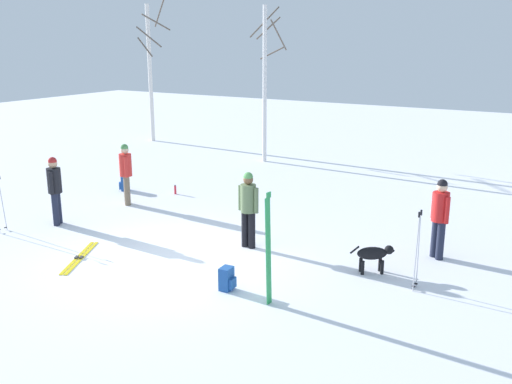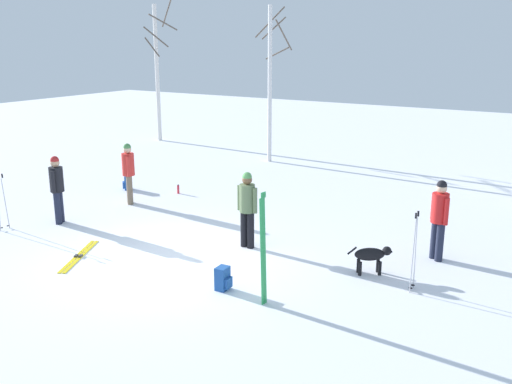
{
  "view_description": "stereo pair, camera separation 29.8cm",
  "coord_description": "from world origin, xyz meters",
  "px_view_note": "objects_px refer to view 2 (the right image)",
  "views": [
    {
      "loc": [
        7.21,
        -8.79,
        4.49
      ],
      "look_at": [
        0.62,
        2.43,
        1.0
      ],
      "focal_mm": 40.15,
      "sensor_mm": 36.0,
      "label": 1
    },
    {
      "loc": [
        7.47,
        -8.63,
        4.49
      ],
      "look_at": [
        0.62,
        2.43,
        1.0
      ],
      "focal_mm": 40.15,
      "sensor_mm": 36.0,
      "label": 2
    }
  ],
  "objects_px": {
    "person_3": "(128,170)",
    "backpack_0": "(128,183)",
    "ski_poles_1": "(2,200)",
    "birch_tree_0": "(157,70)",
    "person_0": "(247,205)",
    "person_2": "(57,185)",
    "ski_poles_0": "(414,249)",
    "backpack_1": "(223,279)",
    "birch_tree_1": "(270,80)",
    "dog": "(372,255)",
    "ski_pair_lying_0": "(79,256)",
    "ski_pair_planted_0": "(263,250)",
    "person_1": "(439,215)",
    "water_bottle_0": "(178,189)"
  },
  "relations": [
    {
      "from": "ski_poles_1",
      "to": "birch_tree_0",
      "type": "height_order",
      "value": "birch_tree_0"
    },
    {
      "from": "person_0",
      "to": "person_2",
      "type": "bearing_deg",
      "value": -168.3
    },
    {
      "from": "ski_pair_lying_0",
      "to": "ski_poles_1",
      "type": "distance_m",
      "value": 3.03
    },
    {
      "from": "person_2",
      "to": "ski_pair_lying_0",
      "type": "height_order",
      "value": "person_2"
    },
    {
      "from": "birch_tree_0",
      "to": "birch_tree_1",
      "type": "distance_m",
      "value": 6.71
    },
    {
      "from": "birch_tree_0",
      "to": "backpack_1",
      "type": "bearing_deg",
      "value": -45.12
    },
    {
      "from": "person_0",
      "to": "ski_poles_0",
      "type": "height_order",
      "value": "person_0"
    },
    {
      "from": "person_3",
      "to": "ski_pair_planted_0",
      "type": "height_order",
      "value": "ski_pair_planted_0"
    },
    {
      "from": "ski_pair_planted_0",
      "to": "ski_pair_lying_0",
      "type": "bearing_deg",
      "value": -178.6
    },
    {
      "from": "ski_poles_0",
      "to": "backpack_0",
      "type": "xyz_separation_m",
      "value": [
        -9.64,
        2.61,
        -0.59
      ]
    },
    {
      "from": "ski_poles_0",
      "to": "birch_tree_1",
      "type": "xyz_separation_m",
      "value": [
        -8.06,
        8.58,
        2.22
      ]
    },
    {
      "from": "person_0",
      "to": "ski_poles_1",
      "type": "xyz_separation_m",
      "value": [
        -5.67,
        -2.09,
        -0.24
      ]
    },
    {
      "from": "person_2",
      "to": "ski_poles_1",
      "type": "xyz_separation_m",
      "value": [
        -0.72,
        -1.06,
        -0.24
      ]
    },
    {
      "from": "ski_pair_lying_0",
      "to": "backpack_1",
      "type": "distance_m",
      "value": 3.58
    },
    {
      "from": "person_0",
      "to": "ski_pair_lying_0",
      "type": "height_order",
      "value": "person_0"
    },
    {
      "from": "person_0",
      "to": "backpack_1",
      "type": "height_order",
      "value": "person_0"
    },
    {
      "from": "person_3",
      "to": "backpack_0",
      "type": "relative_size",
      "value": 3.9
    },
    {
      "from": "person_1",
      "to": "ski_poles_1",
      "type": "height_order",
      "value": "person_1"
    },
    {
      "from": "dog",
      "to": "person_2",
      "type": "bearing_deg",
      "value": -172.4
    },
    {
      "from": "ski_pair_planted_0",
      "to": "ski_poles_0",
      "type": "distance_m",
      "value": 2.82
    },
    {
      "from": "person_1",
      "to": "birch_tree_1",
      "type": "bearing_deg",
      "value": 139.76
    },
    {
      "from": "person_2",
      "to": "birch_tree_1",
      "type": "bearing_deg",
      "value": 85.76
    },
    {
      "from": "person_0",
      "to": "person_1",
      "type": "distance_m",
      "value": 4.05
    },
    {
      "from": "ski_pair_lying_0",
      "to": "birch_tree_0",
      "type": "xyz_separation_m",
      "value": [
        -8.1,
        11.96,
        3.16
      ]
    },
    {
      "from": "person_1",
      "to": "water_bottle_0",
      "type": "height_order",
      "value": "person_1"
    },
    {
      "from": "person_3",
      "to": "person_1",
      "type": "bearing_deg",
      "value": 1.8
    },
    {
      "from": "person_1",
      "to": "ski_poles_1",
      "type": "xyz_separation_m",
      "value": [
        -9.44,
        -3.55,
        -0.24
      ]
    },
    {
      "from": "ski_pair_lying_0",
      "to": "ski_poles_0",
      "type": "height_order",
      "value": "ski_poles_0"
    },
    {
      "from": "person_1",
      "to": "ski_pair_planted_0",
      "type": "bearing_deg",
      "value": -118.25
    },
    {
      "from": "person_1",
      "to": "ski_poles_0",
      "type": "relative_size",
      "value": 1.14
    },
    {
      "from": "ski_pair_planted_0",
      "to": "birch_tree_1",
      "type": "height_order",
      "value": "birch_tree_1"
    },
    {
      "from": "dog",
      "to": "person_1",
      "type": "bearing_deg",
      "value": 58.5
    },
    {
      "from": "person_3",
      "to": "ski_poles_0",
      "type": "distance_m",
      "value": 8.62
    },
    {
      "from": "person_2",
      "to": "water_bottle_0",
      "type": "distance_m",
      "value": 3.94
    },
    {
      "from": "dog",
      "to": "backpack_1",
      "type": "height_order",
      "value": "dog"
    },
    {
      "from": "birch_tree_0",
      "to": "ski_poles_0",
      "type": "bearing_deg",
      "value": -34.06
    },
    {
      "from": "ski_poles_0",
      "to": "backpack_0",
      "type": "distance_m",
      "value": 10.0
    },
    {
      "from": "ski_pair_lying_0",
      "to": "person_0",
      "type": "bearing_deg",
      "value": 40.82
    },
    {
      "from": "ski_pair_lying_0",
      "to": "ski_pair_planted_0",
      "type": "bearing_deg",
      "value": 1.4
    },
    {
      "from": "person_2",
      "to": "ski_pair_lying_0",
      "type": "xyz_separation_m",
      "value": [
        2.2,
        -1.35,
        -0.97
      ]
    },
    {
      "from": "person_0",
      "to": "birch_tree_1",
      "type": "height_order",
      "value": "birch_tree_1"
    },
    {
      "from": "ski_poles_1",
      "to": "backpack_1",
      "type": "relative_size",
      "value": 3.13
    },
    {
      "from": "backpack_1",
      "to": "ski_poles_0",
      "type": "bearing_deg",
      "value": 31.22
    },
    {
      "from": "person_0",
      "to": "birch_tree_0",
      "type": "distance_m",
      "value": 14.64
    },
    {
      "from": "birch_tree_0",
      "to": "ski_pair_planted_0",
      "type": "bearing_deg",
      "value": -43.22
    },
    {
      "from": "ski_poles_1",
      "to": "backpack_1",
      "type": "xyz_separation_m",
      "value": [
        6.49,
        -0.03,
        -0.52
      ]
    },
    {
      "from": "person_2",
      "to": "backpack_0",
      "type": "xyz_separation_m",
      "value": [
        -0.89,
        3.32,
        -0.77
      ]
    },
    {
      "from": "ski_poles_1",
      "to": "ski_pair_planted_0",
      "type": "bearing_deg",
      "value": -1.33
    },
    {
      "from": "backpack_1",
      "to": "birch_tree_1",
      "type": "height_order",
      "value": "birch_tree_1"
    },
    {
      "from": "dog",
      "to": "backpack_1",
      "type": "bearing_deg",
      "value": -133.99
    }
  ]
}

